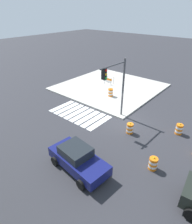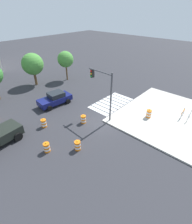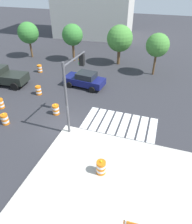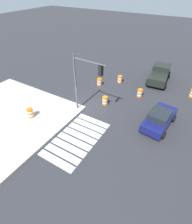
# 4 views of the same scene
# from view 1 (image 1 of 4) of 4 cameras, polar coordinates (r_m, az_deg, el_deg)

# --- Properties ---
(ground_plane) EXTENTS (120.00, 120.00, 0.00)m
(ground_plane) POSITION_cam_1_polar(r_m,az_deg,el_deg) (18.33, 8.00, -2.42)
(ground_plane) COLOR #2D2D33
(sidewalk_corner) EXTENTS (12.00, 12.00, 0.15)m
(sidewalk_corner) POSITION_cam_1_polar(r_m,az_deg,el_deg) (25.78, 4.09, 7.55)
(sidewalk_corner) COLOR #BCB7AD
(sidewalk_corner) RESTS_ON ground
(crosswalk_stripes) EXTENTS (5.85, 3.20, 0.02)m
(crosswalk_stripes) POSITION_cam_1_polar(r_m,az_deg,el_deg) (19.25, -4.98, -0.55)
(crosswalk_stripes) COLOR silver
(crosswalk_stripes) RESTS_ON ground
(sports_car) EXTENTS (4.46, 2.46, 1.63)m
(sports_car) POSITION_cam_1_polar(r_m,az_deg,el_deg) (12.80, -5.46, -13.70)
(sports_car) COLOR navy
(sports_car) RESTS_ON ground
(traffic_barrel_crosswalk_end) EXTENTS (0.56, 0.56, 1.02)m
(traffic_barrel_crosswalk_end) POSITION_cam_1_polar(r_m,az_deg,el_deg) (16.41, 10.10, -4.83)
(traffic_barrel_crosswalk_end) COLOR orange
(traffic_barrel_crosswalk_end) RESTS_ON ground
(traffic_barrel_median_near) EXTENTS (0.56, 0.56, 1.02)m
(traffic_barrel_median_near) POSITION_cam_1_polar(r_m,az_deg,el_deg) (17.51, 23.60, -4.72)
(traffic_barrel_median_near) COLOR orange
(traffic_barrel_median_near) RESTS_ON ground
(traffic_barrel_far_curb) EXTENTS (0.56, 0.56, 1.02)m
(traffic_barrel_far_curb) POSITION_cam_1_polar(r_m,az_deg,el_deg) (13.46, 16.71, -14.56)
(traffic_barrel_far_curb) COLOR orange
(traffic_barrel_far_curb) RESTS_ON ground
(traffic_barrel_on_sidewalk) EXTENTS (0.56, 0.56, 1.02)m
(traffic_barrel_on_sidewalk) POSITION_cam_1_polar(r_m,az_deg,el_deg) (22.66, 4.37, 5.88)
(traffic_barrel_on_sidewalk) COLOR orange
(traffic_barrel_on_sidewalk) RESTS_ON sidewalk_corner
(construction_barricade) EXTENTS (1.30, 0.85, 1.00)m
(construction_barricade) POSITION_cam_1_polar(r_m,az_deg,el_deg) (26.31, 3.67, 9.52)
(construction_barricade) COLOR silver
(construction_barricade) RESTS_ON sidewalk_corner
(traffic_light_pole) EXTENTS (0.48, 3.29, 5.50)m
(traffic_light_pole) POSITION_cam_1_polar(r_m,az_deg,el_deg) (16.54, 6.02, 9.21)
(traffic_light_pole) COLOR #4C4C51
(traffic_light_pole) RESTS_ON sidewalk_corner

